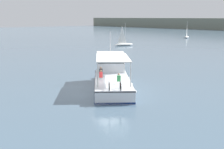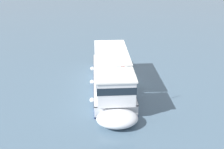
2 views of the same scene
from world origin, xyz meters
The scene contains 2 objects.
ground_plane centered at (0.00, 0.00, 0.00)m, with size 400.00×400.00×0.00m, color slate.
ferry_main centered at (-2.11, 1.82, 1.02)m, with size 12.20×9.79×5.32m.
Camera 2 is at (-17.88, 14.48, 10.96)m, focal length 42.62 mm.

